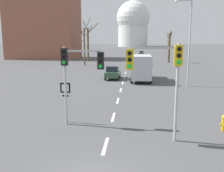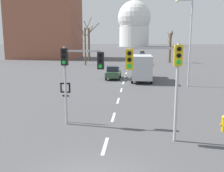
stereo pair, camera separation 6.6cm
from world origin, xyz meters
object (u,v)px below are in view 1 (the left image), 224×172
at_px(traffic_signal_near_left, 78,66).
at_px(delivery_truck, 141,67).
at_px(street_lamp_right, 187,35).
at_px(sedan_mid_centre, 141,53).
at_px(route_sign_post, 66,95).
at_px(sedan_near_left, 113,72).
at_px(fire_hydrant, 224,122).
at_px(traffic_signal_near_right, 161,67).
at_px(sedan_near_right, 142,61).

relative_size(traffic_signal_near_left, delivery_truck, 0.63).
relative_size(street_lamp_right, sedan_mid_centre, 2.07).
height_order(route_sign_post, sedan_near_left, route_sign_post).
height_order(fire_hydrant, delivery_truck, delivery_truck).
bearing_deg(fire_hydrant, sedan_mid_centre, 91.90).
height_order(route_sign_post, street_lamp_right, street_lamp_right).
bearing_deg(fire_hydrant, route_sign_post, 175.32).
xyz_separation_m(sedan_near_left, delivery_truck, (3.57, -1.00, 0.84)).
xyz_separation_m(sedan_near_left, sedan_mid_centre, (5.17, 55.40, -0.12)).
height_order(traffic_signal_near_left, route_sign_post, traffic_signal_near_left).
height_order(fire_hydrant, sedan_near_left, sedan_near_left).
bearing_deg(sedan_near_left, sedan_mid_centre, 84.67).
relative_size(traffic_signal_near_right, sedan_mid_centre, 1.09).
relative_size(route_sign_post, fire_hydrant, 2.75).
relative_size(street_lamp_right, delivery_truck, 1.26).
bearing_deg(sedan_near_left, traffic_signal_near_right, -78.85).
relative_size(route_sign_post, sedan_near_right, 0.60).
xyz_separation_m(fire_hydrant, delivery_truck, (-4.05, 17.42, 1.22)).
xyz_separation_m(route_sign_post, street_lamp_right, (9.53, 13.03, 3.77)).
bearing_deg(sedan_mid_centre, sedan_near_right, -91.46).
relative_size(route_sign_post, delivery_truck, 0.34).
distance_m(traffic_signal_near_left, street_lamp_right, 16.09).
xyz_separation_m(traffic_signal_near_right, street_lamp_right, (4.27, 15.38, 1.83)).
bearing_deg(traffic_signal_near_left, sedan_mid_centre, 85.62).
bearing_deg(delivery_truck, sedan_near_right, 88.08).
bearing_deg(street_lamp_right, traffic_signal_near_right, -105.51).
height_order(fire_hydrant, street_lamp_right, street_lamp_right).
distance_m(traffic_signal_near_right, sedan_near_left, 20.61).
bearing_deg(sedan_near_right, street_lamp_right, -80.75).
bearing_deg(delivery_truck, sedan_near_left, 164.30).
distance_m(traffic_signal_near_right, delivery_truck, 19.13).
xyz_separation_m(sedan_mid_centre, delivery_truck, (-1.60, -56.41, 0.96)).
bearing_deg(street_lamp_right, sedan_near_right, 99.25).
relative_size(traffic_signal_near_right, fire_hydrant, 5.30).
distance_m(fire_hydrant, sedan_near_left, 19.93).
distance_m(route_sign_post, sedan_near_left, 17.76).
bearing_deg(delivery_truck, street_lamp_right, -38.16).
bearing_deg(route_sign_post, traffic_signal_near_left, -23.37).
bearing_deg(sedan_near_right, fire_hydrant, -84.96).
relative_size(route_sign_post, sedan_near_left, 0.59).
relative_size(traffic_signal_near_left, route_sign_post, 1.84).
bearing_deg(traffic_signal_near_left, fire_hydrant, -2.57).
xyz_separation_m(traffic_signal_near_right, route_sign_post, (-5.26, 2.35, -1.94)).
distance_m(fire_hydrant, sedan_near_right, 38.21).
bearing_deg(delivery_truck, fire_hydrant, -76.91).
bearing_deg(sedan_mid_centre, sedan_near_left, -95.33).
distance_m(sedan_near_right, sedan_mid_centre, 35.77).
bearing_deg(sedan_mid_centre, street_lamp_right, -87.10).
distance_m(route_sign_post, sedan_near_right, 37.76).
xyz_separation_m(traffic_signal_near_right, delivery_truck, (-0.38, 19.03, -1.91)).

